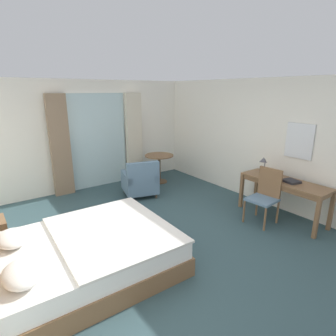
{
  "coord_description": "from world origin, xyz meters",
  "views": [
    {
      "loc": [
        -2.28,
        -3.04,
        2.29
      ],
      "look_at": [
        0.33,
        0.51,
        1.03
      ],
      "focal_mm": 29.04,
      "sensor_mm": 36.0,
      "label": 1
    }
  ],
  "objects_px": {
    "writing_desk": "(284,185)",
    "closed_book": "(291,181)",
    "desk_lamp": "(264,163)",
    "armchair_by_window": "(140,182)",
    "round_cafe_table": "(159,162)",
    "desk_chair": "(265,193)",
    "bed": "(83,255)"
  },
  "relations": [
    {
      "from": "writing_desk",
      "to": "desk_chair",
      "type": "distance_m",
      "value": 0.43
    },
    {
      "from": "closed_book",
      "to": "armchair_by_window",
      "type": "bearing_deg",
      "value": 132.46
    },
    {
      "from": "desk_chair",
      "to": "round_cafe_table",
      "type": "xyz_separation_m",
      "value": [
        -0.27,
        2.91,
        0.0
      ]
    },
    {
      "from": "desk_chair",
      "to": "round_cafe_table",
      "type": "distance_m",
      "value": 2.93
    },
    {
      "from": "bed",
      "to": "desk_lamp",
      "type": "xyz_separation_m",
      "value": [
        3.42,
        -0.2,
        0.72
      ]
    },
    {
      "from": "bed",
      "to": "closed_book",
      "type": "relative_size",
      "value": 8.73
    },
    {
      "from": "closed_book",
      "to": "desk_lamp",
      "type": "bearing_deg",
      "value": 113.52
    },
    {
      "from": "writing_desk",
      "to": "bed",
      "type": "bearing_deg",
      "value": 170.55
    },
    {
      "from": "desk_chair",
      "to": "armchair_by_window",
      "type": "relative_size",
      "value": 1.08
    },
    {
      "from": "bed",
      "to": "closed_book",
      "type": "bearing_deg",
      "value": -11.51
    },
    {
      "from": "writing_desk",
      "to": "desk_chair",
      "type": "xyz_separation_m",
      "value": [
        -0.4,
        0.1,
        -0.11
      ]
    },
    {
      "from": "bed",
      "to": "writing_desk",
      "type": "bearing_deg",
      "value": -9.45
    },
    {
      "from": "bed",
      "to": "writing_desk",
      "type": "xyz_separation_m",
      "value": [
        3.54,
        -0.59,
        0.37
      ]
    },
    {
      "from": "bed",
      "to": "closed_book",
      "type": "xyz_separation_m",
      "value": [
        3.52,
        -0.72,
        0.48
      ]
    },
    {
      "from": "desk_chair",
      "to": "closed_book",
      "type": "height_order",
      "value": "desk_chair"
    },
    {
      "from": "closed_book",
      "to": "round_cafe_table",
      "type": "bearing_deg",
      "value": 113.61
    },
    {
      "from": "desk_chair",
      "to": "round_cafe_table",
      "type": "bearing_deg",
      "value": 95.36
    },
    {
      "from": "closed_book",
      "to": "desk_chair",
      "type": "bearing_deg",
      "value": 160.73
    },
    {
      "from": "desk_lamp",
      "to": "desk_chair",
      "type": "bearing_deg",
      "value": -134.95
    },
    {
      "from": "armchair_by_window",
      "to": "round_cafe_table",
      "type": "relative_size",
      "value": 1.25
    },
    {
      "from": "armchair_by_window",
      "to": "round_cafe_table",
      "type": "xyz_separation_m",
      "value": [
        0.89,
        0.54,
        0.2
      ]
    },
    {
      "from": "bed",
      "to": "desk_chair",
      "type": "relative_size",
      "value": 2.32
    },
    {
      "from": "desk_lamp",
      "to": "round_cafe_table",
      "type": "xyz_separation_m",
      "value": [
        -0.56,
        2.63,
        -0.46
      ]
    },
    {
      "from": "writing_desk",
      "to": "desk_lamp",
      "type": "relative_size",
      "value": 3.95
    },
    {
      "from": "round_cafe_table",
      "to": "desk_chair",
      "type": "bearing_deg",
      "value": -84.64
    },
    {
      "from": "desk_chair",
      "to": "closed_book",
      "type": "xyz_separation_m",
      "value": [
        0.39,
        -0.23,
        0.21
      ]
    },
    {
      "from": "writing_desk",
      "to": "desk_chair",
      "type": "height_order",
      "value": "desk_chair"
    },
    {
      "from": "writing_desk",
      "to": "desk_lamp",
      "type": "distance_m",
      "value": 0.54
    },
    {
      "from": "closed_book",
      "to": "armchair_by_window",
      "type": "distance_m",
      "value": 3.06
    },
    {
      "from": "writing_desk",
      "to": "closed_book",
      "type": "height_order",
      "value": "closed_book"
    },
    {
      "from": "desk_lamp",
      "to": "writing_desk",
      "type": "bearing_deg",
      "value": -72.83
    },
    {
      "from": "desk_lamp",
      "to": "armchair_by_window",
      "type": "bearing_deg",
      "value": 124.62
    }
  ]
}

